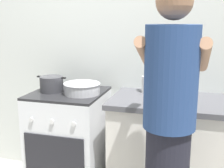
{
  "coord_description": "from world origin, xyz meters",
  "views": [
    {
      "loc": [
        0.67,
        -2.06,
        1.5
      ],
      "look_at": [
        0.05,
        0.12,
        1.0
      ],
      "focal_mm": 46.37,
      "sensor_mm": 36.0,
      "label": 1
    }
  ],
  "objects_px": {
    "stove_range": "(70,141)",
    "mixing_bowl": "(82,88)",
    "pot": "(52,84)",
    "utensil_crock": "(148,82)",
    "person": "(169,133)",
    "spice_bottle": "(187,96)"
  },
  "relations": [
    {
      "from": "stove_range",
      "to": "person",
      "type": "distance_m",
      "value": 1.16
    },
    {
      "from": "spice_bottle",
      "to": "pot",
      "type": "bearing_deg",
      "value": -179.53
    },
    {
      "from": "utensil_crock",
      "to": "person",
      "type": "xyz_separation_m",
      "value": [
        0.25,
        -0.77,
        -0.13
      ]
    },
    {
      "from": "mixing_bowl",
      "to": "spice_bottle",
      "type": "height_order",
      "value": "mixing_bowl"
    },
    {
      "from": "pot",
      "to": "person",
      "type": "distance_m",
      "value": 1.2
    },
    {
      "from": "mixing_bowl",
      "to": "person",
      "type": "bearing_deg",
      "value": -36.83
    },
    {
      "from": "utensil_crock",
      "to": "pot",
      "type": "bearing_deg",
      "value": -166.36
    },
    {
      "from": "pot",
      "to": "person",
      "type": "xyz_separation_m",
      "value": [
        1.04,
        -0.58,
        -0.11
      ]
    },
    {
      "from": "mixing_bowl",
      "to": "utensil_crock",
      "type": "bearing_deg",
      "value": 21.06
    },
    {
      "from": "stove_range",
      "to": "spice_bottle",
      "type": "height_order",
      "value": "spice_bottle"
    },
    {
      "from": "pot",
      "to": "utensil_crock",
      "type": "bearing_deg",
      "value": 13.64
    },
    {
      "from": "utensil_crock",
      "to": "mixing_bowl",
      "type": "bearing_deg",
      "value": -158.94
    },
    {
      "from": "utensil_crock",
      "to": "spice_bottle",
      "type": "bearing_deg",
      "value": -29.05
    },
    {
      "from": "stove_range",
      "to": "mixing_bowl",
      "type": "height_order",
      "value": "mixing_bowl"
    },
    {
      "from": "pot",
      "to": "spice_bottle",
      "type": "xyz_separation_m",
      "value": [
        1.13,
        0.01,
        -0.03
      ]
    },
    {
      "from": "utensil_crock",
      "to": "spice_bottle",
      "type": "relative_size",
      "value": 4.07
    },
    {
      "from": "mixing_bowl",
      "to": "stove_range",
      "type": "bearing_deg",
      "value": 168.72
    },
    {
      "from": "pot",
      "to": "person",
      "type": "bearing_deg",
      "value": -28.95
    },
    {
      "from": "pot",
      "to": "utensil_crock",
      "type": "xyz_separation_m",
      "value": [
        0.8,
        0.19,
        0.03
      ]
    },
    {
      "from": "stove_range",
      "to": "pot",
      "type": "relative_size",
      "value": 3.4
    },
    {
      "from": "stove_range",
      "to": "pot",
      "type": "bearing_deg",
      "value": -170.94
    },
    {
      "from": "pot",
      "to": "mixing_bowl",
      "type": "relative_size",
      "value": 0.86
    }
  ]
}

